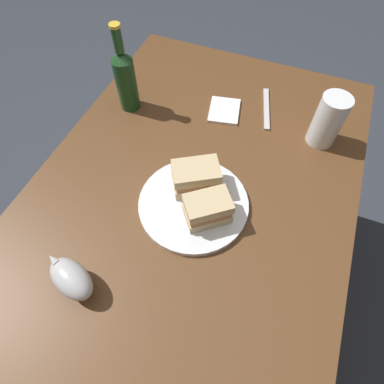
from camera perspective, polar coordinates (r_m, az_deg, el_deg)
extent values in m
plane|color=#333842|center=(1.50, -0.14, -15.58)|extent=(6.00, 6.00, 0.00)
cube|color=brown|center=(1.15, -0.18, -10.02)|extent=(1.22, 0.81, 0.73)
cylinder|color=white|center=(0.80, 0.26, -2.13)|extent=(0.27, 0.27, 0.02)
cube|color=#CCB284|center=(0.76, 2.71, -3.84)|extent=(0.12, 0.12, 0.03)
cube|color=#B27A4C|center=(0.74, 2.77, -3.00)|extent=(0.11, 0.12, 0.02)
cube|color=#CCB284|center=(0.72, 2.84, -2.13)|extent=(0.12, 0.12, 0.03)
cube|color=#CCB284|center=(0.81, 0.70, 1.71)|extent=(0.12, 0.13, 0.03)
cube|color=#B27A4C|center=(0.79, 0.71, 2.66)|extent=(0.11, 0.13, 0.02)
cube|color=#CCB284|center=(0.77, 0.73, 3.65)|extent=(0.12, 0.13, 0.03)
cube|color=#B77F33|center=(0.80, 4.25, -0.05)|extent=(0.02, 0.04, 0.02)
cube|color=#AD702D|center=(0.81, 3.78, 1.35)|extent=(0.04, 0.04, 0.02)
cube|color=gold|center=(0.82, 2.65, 1.88)|extent=(0.05, 0.06, 0.02)
cube|color=#AD702D|center=(0.81, 5.01, 0.41)|extent=(0.04, 0.05, 0.01)
cylinder|color=white|center=(0.96, 22.95, 11.58)|extent=(0.08, 0.08, 0.15)
cylinder|color=orange|center=(0.98, 22.21, 10.02)|extent=(0.07, 0.07, 0.07)
cylinder|color=#B7B7BC|center=(0.76, -19.78, -15.07)|extent=(0.04, 0.04, 0.02)
ellipsoid|color=#B7B7BC|center=(0.72, -20.59, -14.16)|extent=(0.10, 0.13, 0.06)
ellipsoid|color=#381E0F|center=(0.72, -20.76, -13.97)|extent=(0.08, 0.11, 0.02)
cone|color=#B7B7BC|center=(0.74, -23.31, -10.99)|extent=(0.03, 0.04, 0.02)
cylinder|color=#19421E|center=(1.01, -11.50, 18.16)|extent=(0.06, 0.06, 0.16)
cone|color=#19421E|center=(0.95, -12.50, 22.45)|extent=(0.06, 0.06, 0.02)
cylinder|color=#19421E|center=(0.93, -13.06, 24.76)|extent=(0.03, 0.03, 0.07)
cylinder|color=gold|center=(0.91, -13.57, 26.75)|extent=(0.03, 0.03, 0.01)
cube|color=white|center=(1.02, 5.74, 14.17)|extent=(0.13, 0.11, 0.01)
cube|color=silver|center=(1.05, 13.02, 14.20)|extent=(0.18, 0.06, 0.01)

